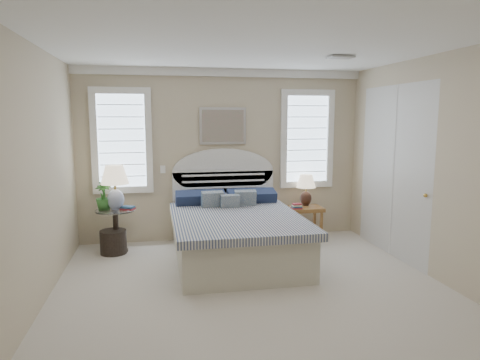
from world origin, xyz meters
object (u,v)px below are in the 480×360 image
object	(u,v)px
side_table_left	(116,226)
nightstand_right	(306,216)
lamp_left	(115,182)
floor_pot	(113,242)
bed	(235,231)
lamp_right	(306,186)

from	to	relation	value
side_table_left	nightstand_right	size ratio (longest dim) A/B	1.19
nightstand_right	lamp_left	bearing A→B (deg)	-178.31
side_table_left	floor_pot	xyz separation A→B (m)	(-0.04, -0.07, -0.22)
side_table_left	nightstand_right	world-z (taller)	side_table_left
floor_pot	lamp_left	bearing A→B (deg)	60.51
bed	lamp_left	bearing A→B (deg)	159.72
bed	lamp_left	size ratio (longest dim) A/B	3.49
side_table_left	nightstand_right	bearing A→B (deg)	1.94
floor_pot	lamp_right	xyz separation A→B (m)	(3.02, 0.30, 0.67)
side_table_left	floor_pot	world-z (taller)	side_table_left
lamp_left	floor_pot	bearing A→B (deg)	-119.49
side_table_left	lamp_right	size ratio (longest dim) A/B	1.23
floor_pot	lamp_right	size ratio (longest dim) A/B	0.73
side_table_left	lamp_left	world-z (taller)	lamp_left
lamp_left	lamp_right	world-z (taller)	lamp_left
side_table_left	floor_pot	distance (m)	0.23
bed	side_table_left	distance (m)	1.75
bed	lamp_left	distance (m)	1.86
nightstand_right	lamp_left	distance (m)	3.01
bed	side_table_left	size ratio (longest dim) A/B	3.61
bed	lamp_right	size ratio (longest dim) A/B	4.44
bed	lamp_left	xyz separation A→B (m)	(-1.64, 0.61, 0.64)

